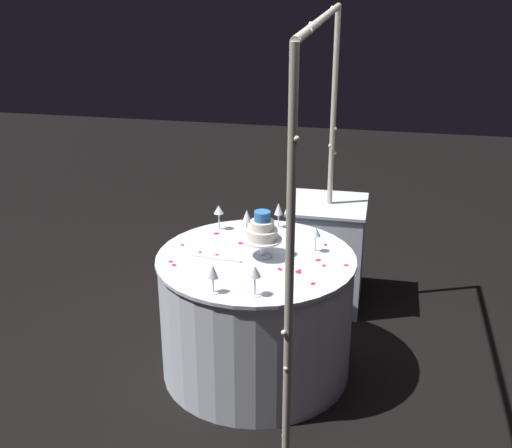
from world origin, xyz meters
TOP-DOWN VIEW (x-y plane):
  - ground_plane at (0.00, 0.00)m, footprint 12.00×12.00m
  - decorative_arch at (0.00, 0.32)m, footprint 1.87×0.06m
  - main_table at (0.00, 0.00)m, footprint 1.12×1.12m
  - side_table at (-0.91, 0.31)m, footprint 0.52×0.52m
  - tiered_cake at (-0.01, 0.03)m, footprint 0.22×0.22m
  - wine_glass_0 at (-0.25, -0.11)m, footprint 0.06×0.06m
  - wine_glass_1 at (-0.35, -0.30)m, footprint 0.06×0.06m
  - wine_glass_2 at (0.45, -0.13)m, footprint 0.06×0.06m
  - wine_glass_3 at (0.44, 0.08)m, footprint 0.06×0.06m
  - wine_glass_4 at (-0.14, 0.31)m, footprint 0.06×0.06m
  - wine_glass_5 at (-0.45, 0.05)m, footprint 0.06×0.06m
  - cake_knife at (0.07, -0.19)m, footprint 0.06×0.30m
  - rose_petal_0 at (-0.16, -0.13)m, footprint 0.04×0.03m
  - rose_petal_1 at (0.19, -0.41)m, footprint 0.04×0.04m
  - rose_petal_2 at (0.01, -0.32)m, footprint 0.03×0.03m
  - rose_petal_3 at (-0.25, 0.01)m, footprint 0.03×0.03m
  - rose_petal_4 at (0.16, -0.45)m, footprint 0.03×0.03m
  - rose_petal_5 at (-0.07, -0.45)m, footprint 0.03×0.03m
  - rose_petal_6 at (-0.02, 0.35)m, footprint 0.04×0.04m
  - rose_petal_7 at (0.04, 0.38)m, footprint 0.03×0.02m
  - rose_petal_8 at (0.13, 0.16)m, footprint 0.04×0.04m
  - rose_petal_9 at (-0.27, -0.30)m, footprint 0.04×0.05m
  - rose_petal_10 at (0.01, 0.50)m, footprint 0.02×0.03m
  - rose_petal_11 at (-0.16, -0.11)m, footprint 0.03×0.02m
  - rose_petal_12 at (0.12, 0.26)m, footprint 0.03×0.03m
  - rose_petal_13 at (-0.24, 0.36)m, footprint 0.04×0.03m
  - rose_petal_14 at (-0.41, 0.29)m, footprint 0.04×0.03m
  - rose_petal_15 at (0.18, 0.20)m, footprint 0.03×0.02m
  - rose_petal_16 at (0.02, -0.22)m, footprint 0.02×0.03m
  - rose_petal_17 at (-0.36, -0.10)m, footprint 0.04×0.03m
  - rose_petal_18 at (0.26, 0.35)m, footprint 0.04×0.03m
  - rose_petal_19 at (0.14, 0.26)m, footprint 0.05×0.05m

SIDE VIEW (x-z plane):
  - ground_plane at x=0.00m, z-range 0.00..0.00m
  - main_table at x=0.00m, z-range 0.00..0.74m
  - side_table at x=-0.91m, z-range 0.00..0.75m
  - rose_petal_0 at x=-0.16m, z-range 0.74..0.74m
  - rose_petal_1 at x=0.19m, z-range 0.74..0.74m
  - rose_petal_2 at x=0.01m, z-range 0.74..0.74m
  - rose_petal_3 at x=-0.25m, z-range 0.74..0.74m
  - rose_petal_4 at x=0.16m, z-range 0.74..0.74m
  - rose_petal_5 at x=-0.07m, z-range 0.74..0.74m
  - rose_petal_6 at x=-0.02m, z-range 0.74..0.74m
  - rose_petal_7 at x=0.04m, z-range 0.74..0.74m
  - rose_petal_8 at x=0.13m, z-range 0.74..0.74m
  - rose_petal_9 at x=-0.27m, z-range 0.74..0.74m
  - rose_petal_10 at x=0.01m, z-range 0.74..0.74m
  - rose_petal_11 at x=-0.16m, z-range 0.74..0.74m
  - rose_petal_12 at x=0.12m, z-range 0.74..0.74m
  - rose_petal_13 at x=-0.24m, z-range 0.74..0.74m
  - rose_petal_14 at x=-0.41m, z-range 0.74..0.74m
  - rose_petal_15 at x=0.18m, z-range 0.74..0.74m
  - rose_petal_16 at x=0.02m, z-range 0.74..0.74m
  - rose_petal_17 at x=-0.36m, z-range 0.74..0.74m
  - rose_petal_18 at x=0.26m, z-range 0.74..0.74m
  - rose_petal_19 at x=0.14m, z-range 0.74..0.74m
  - cake_knife at x=0.07m, z-range 0.74..0.75m
  - wine_glass_2 at x=0.45m, z-range 0.77..0.92m
  - wine_glass_4 at x=-0.14m, z-range 0.77..0.93m
  - wine_glass_5 at x=-0.45m, z-range 0.77..0.93m
  - wine_glass_1 at x=-0.35m, z-range 0.78..0.94m
  - wine_glass_3 at x=0.44m, z-range 0.78..0.94m
  - wine_glass_0 at x=-0.25m, z-range 0.78..0.96m
  - tiered_cake at x=-0.01m, z-range 0.76..1.03m
  - decorative_arch at x=0.00m, z-range 0.30..2.34m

